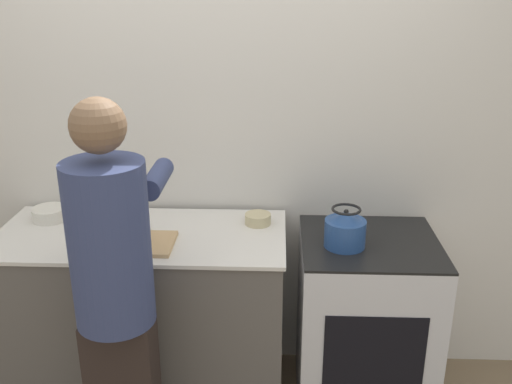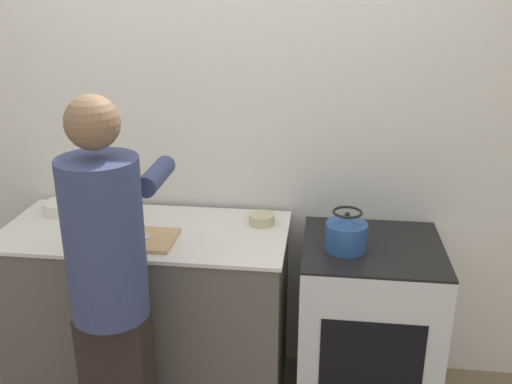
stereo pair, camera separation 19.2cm
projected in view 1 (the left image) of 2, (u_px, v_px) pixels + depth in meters
name	position (u px, v px, depth m)	size (l,w,h in m)	color
wall_back	(223.00, 134.00, 2.87)	(8.00, 0.05, 2.60)	silver
counter	(147.00, 317.00, 2.84)	(1.37, 0.63, 0.91)	#5B5651
oven	(364.00, 323.00, 2.80)	(0.64, 0.60, 0.89)	silver
person	(115.00, 289.00, 2.21)	(0.35, 0.59, 1.66)	black
cutting_board	(133.00, 243.00, 2.56)	(0.37, 0.25, 0.02)	tan
knife	(125.00, 241.00, 2.55)	(0.20, 0.04, 0.01)	silver
kettle	(345.00, 230.00, 2.57)	(0.19, 0.19, 0.19)	#284C8C
bowl_prep	(50.00, 214.00, 2.82)	(0.17, 0.17, 0.06)	silver
bowl_mixing	(258.00, 219.00, 2.78)	(0.13, 0.13, 0.05)	#C6B789
canister_jar	(107.00, 206.00, 2.80)	(0.12, 0.12, 0.15)	tan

